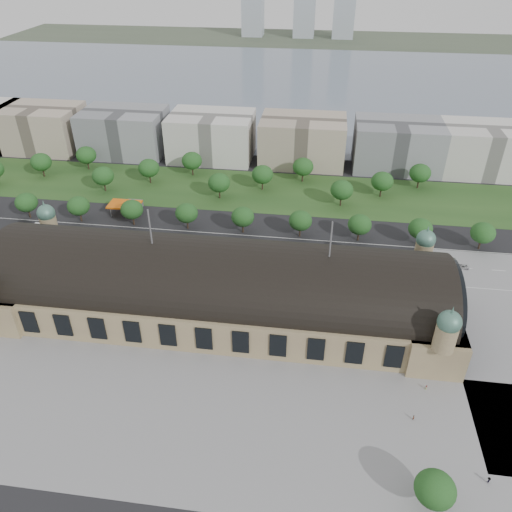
# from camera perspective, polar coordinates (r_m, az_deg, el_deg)

# --- Properties ---
(ground) EXTENTS (900.00, 900.00, 0.00)m
(ground) POSITION_cam_1_polar(r_m,az_deg,el_deg) (169.15, -4.32, -6.39)
(ground) COLOR black
(ground) RESTS_ON ground
(station) EXTENTS (150.00, 48.40, 44.30)m
(station) POSITION_cam_1_polar(r_m,az_deg,el_deg) (162.77, -4.47, -3.61)
(station) COLOR tan
(station) RESTS_ON ground
(plaza_south) EXTENTS (190.00, 48.00, 0.12)m
(plaza_south) POSITION_cam_1_polar(r_m,az_deg,el_deg) (137.50, -3.83, -18.49)
(plaza_south) COLOR gray
(plaza_south) RESTS_ON ground
(road_slab) EXTENTS (260.00, 26.00, 0.10)m
(road_slab) POSITION_cam_1_polar(r_m,az_deg,el_deg) (203.17, -7.74, 0.96)
(road_slab) COLOR black
(road_slab) RESTS_ON ground
(grass_belt) EXTENTS (300.00, 45.00, 0.10)m
(grass_belt) POSITION_cam_1_polar(r_m,az_deg,el_deg) (248.86, -3.48, 7.64)
(grass_belt) COLOR #22451B
(grass_belt) RESTS_ON ground
(petrol_station) EXTENTS (14.00, 13.00, 5.05)m
(petrol_station) POSITION_cam_1_polar(r_m,az_deg,el_deg) (234.34, -14.22, 5.70)
(petrol_station) COLOR orange
(petrol_station) RESTS_ON ground
(lake) EXTENTS (700.00, 320.00, 0.08)m
(lake) POSITION_cam_1_polar(r_m,az_deg,el_deg) (439.16, 3.81, 19.13)
(lake) COLOR slate
(lake) RESTS_ON ground
(far_shore) EXTENTS (700.00, 120.00, 0.14)m
(far_shore) POSITION_cam_1_polar(r_m,az_deg,el_deg) (634.58, 5.38, 23.51)
(far_shore) COLOR #44513D
(far_shore) RESTS_ON ground
(far_tower_right) EXTENTS (24.00, 24.00, 75.00)m
(far_tower_right) POSITION_cam_1_polar(r_m,az_deg,el_deg) (638.67, 10.14, 26.66)
(far_tower_right) COLOR #9EA8B2
(far_tower_right) RESTS_ON ground
(office_1) EXTENTS (45.00, 32.00, 24.00)m
(office_1) POSITION_cam_1_polar(r_m,az_deg,el_deg) (319.74, -23.39, 13.29)
(office_1) COLOR #B3A28C
(office_1) RESTS_ON ground
(office_2) EXTENTS (45.00, 32.00, 24.00)m
(office_2) POSITION_cam_1_polar(r_m,az_deg,el_deg) (297.87, -14.80, 13.54)
(office_2) COLOR gray
(office_2) RESTS_ON ground
(office_3) EXTENTS (45.00, 32.00, 24.00)m
(office_3) POSITION_cam_1_polar(r_m,az_deg,el_deg) (283.24, -5.09, 13.48)
(office_3) COLOR silver
(office_3) RESTS_ON ground
(office_4) EXTENTS (45.00, 32.00, 24.00)m
(office_4) POSITION_cam_1_polar(r_m,az_deg,el_deg) (276.98, 5.34, 13.00)
(office_4) COLOR #B3A28C
(office_4) RESTS_ON ground
(office_5) EXTENTS (45.00, 32.00, 24.00)m
(office_5) POSITION_cam_1_polar(r_m,az_deg,el_deg) (279.67, 15.84, 12.10)
(office_5) COLOR gray
(office_5) RESTS_ON ground
(office_6) EXTENTS (45.00, 32.00, 24.00)m
(office_6) POSITION_cam_1_polar(r_m,az_deg,el_deg) (289.55, 24.80, 11.00)
(office_6) COLOR silver
(office_6) RESTS_ON ground
(tree_row_1) EXTENTS (9.60, 9.60, 11.52)m
(tree_row_1) POSITION_cam_1_polar(r_m,az_deg,el_deg) (241.40, -24.76, 5.57)
(tree_row_1) COLOR #2D2116
(tree_row_1) RESTS_ON ground
(tree_row_2) EXTENTS (9.60, 9.60, 11.52)m
(tree_row_2) POSITION_cam_1_polar(r_m,az_deg,el_deg) (229.78, -19.63, 5.41)
(tree_row_2) COLOR #2D2116
(tree_row_2) RESTS_ON ground
(tree_row_3) EXTENTS (9.60, 9.60, 11.52)m
(tree_row_3) POSITION_cam_1_polar(r_m,az_deg,el_deg) (220.17, -14.01, 5.18)
(tree_row_3) COLOR #2D2116
(tree_row_3) RESTS_ON ground
(tree_row_4) EXTENTS (9.60, 9.60, 11.52)m
(tree_row_4) POSITION_cam_1_polar(r_m,az_deg,el_deg) (212.85, -7.94, 4.88)
(tree_row_4) COLOR #2D2116
(tree_row_4) RESTS_ON ground
(tree_row_5) EXTENTS (9.60, 9.60, 11.52)m
(tree_row_5) POSITION_cam_1_polar(r_m,az_deg,el_deg) (208.06, -1.52, 4.49)
(tree_row_5) COLOR #2D2116
(tree_row_5) RESTS_ON ground
(tree_row_6) EXTENTS (9.60, 9.60, 11.52)m
(tree_row_6) POSITION_cam_1_polar(r_m,az_deg,el_deg) (205.97, 5.10, 4.04)
(tree_row_6) COLOR #2D2116
(tree_row_6) RESTS_ON ground
(tree_row_7) EXTENTS (9.60, 9.60, 11.52)m
(tree_row_7) POSITION_cam_1_polar(r_m,az_deg,el_deg) (206.66, 11.76, 3.53)
(tree_row_7) COLOR #2D2116
(tree_row_7) RESTS_ON ground
(tree_row_8) EXTENTS (9.60, 9.60, 11.52)m
(tree_row_8) POSITION_cam_1_polar(r_m,az_deg,el_deg) (210.11, 18.28, 2.99)
(tree_row_8) COLOR #2D2116
(tree_row_8) RESTS_ON ground
(tree_row_9) EXTENTS (9.60, 9.60, 11.52)m
(tree_row_9) POSITION_cam_1_polar(r_m,az_deg,el_deg) (216.19, 24.51, 2.43)
(tree_row_9) COLOR #2D2116
(tree_row_9) RESTS_ON ground
(tree_belt_1) EXTENTS (10.40, 10.40, 12.48)m
(tree_belt_1) POSITION_cam_1_polar(r_m,az_deg,el_deg) (281.07, -23.37, 9.84)
(tree_belt_1) COLOR #2D2116
(tree_belt_1) RESTS_ON ground
(tree_belt_2) EXTENTS (10.40, 10.40, 12.48)m
(tree_belt_2) POSITION_cam_1_polar(r_m,az_deg,el_deg) (281.90, -18.84, 10.87)
(tree_belt_2) COLOR #2D2116
(tree_belt_2) RESTS_ON ground
(tree_belt_3) EXTENTS (10.40, 10.40, 12.48)m
(tree_belt_3) POSITION_cam_1_polar(r_m,az_deg,el_deg) (254.07, -17.09, 8.75)
(tree_belt_3) COLOR #2D2116
(tree_belt_3) RESTS_ON ground
(tree_belt_4) EXTENTS (10.40, 10.40, 12.48)m
(tree_belt_4) POSITION_cam_1_polar(r_m,az_deg,el_deg) (257.24, -12.15, 9.80)
(tree_belt_4) COLOR #2D2116
(tree_belt_4) RESTS_ON ground
(tree_belt_5) EXTENTS (10.40, 10.40, 12.48)m
(tree_belt_5) POSITION_cam_1_polar(r_m,az_deg,el_deg) (262.30, -7.34, 10.75)
(tree_belt_5) COLOR #2D2116
(tree_belt_5) RESTS_ON ground
(tree_belt_6) EXTENTS (10.40, 10.40, 12.48)m
(tree_belt_6) POSITION_cam_1_polar(r_m,az_deg,el_deg) (236.76, -4.24, 8.35)
(tree_belt_6) COLOR #2D2116
(tree_belt_6) RESTS_ON ground
(tree_belt_7) EXTENTS (10.40, 10.40, 12.48)m
(tree_belt_7) POSITION_cam_1_polar(r_m,az_deg,el_deg) (244.63, 0.74, 9.30)
(tree_belt_7) COLOR #2D2116
(tree_belt_7) RESTS_ON ground
(tree_belt_8) EXTENTS (10.40, 10.40, 12.48)m
(tree_belt_8) POSITION_cam_1_polar(r_m,az_deg,el_deg) (254.24, 5.40, 10.12)
(tree_belt_8) COLOR #2D2116
(tree_belt_8) RESTS_ON ground
(tree_belt_9) EXTENTS (10.40, 10.40, 12.48)m
(tree_belt_9) POSITION_cam_1_polar(r_m,az_deg,el_deg) (232.50, 9.78, 7.45)
(tree_belt_9) COLOR #2D2116
(tree_belt_9) RESTS_ON ground
(tree_belt_10) EXTENTS (10.40, 10.40, 12.48)m
(tree_belt_10) POSITION_cam_1_polar(r_m,az_deg,el_deg) (244.97, 14.23, 8.28)
(tree_belt_10) COLOR #2D2116
(tree_belt_10) RESTS_ON ground
(tree_belt_11) EXTENTS (10.40, 10.40, 12.48)m
(tree_belt_11) POSITION_cam_1_polar(r_m,az_deg,el_deg) (258.79, 18.25, 8.99)
(tree_belt_11) COLOR #2D2116
(tree_belt_11) RESTS_ON ground
(tree_plaza_s) EXTENTS (9.00, 9.00, 10.64)m
(tree_plaza_s) POSITION_cam_1_polar(r_m,az_deg,el_deg) (124.87, 19.79, -23.80)
(tree_plaza_s) COLOR #2D2116
(tree_plaza_s) RESTS_ON ground
(traffic_car_0) EXTENTS (4.34, 2.19, 1.42)m
(traffic_car_0) POSITION_cam_1_polar(r_m,az_deg,el_deg) (224.88, -27.03, 0.92)
(traffic_car_0) COLOR silver
(traffic_car_0) RESTS_ON ground
(traffic_car_1) EXTENTS (4.33, 1.96, 1.38)m
(traffic_car_1) POSITION_cam_1_polar(r_m,az_deg,el_deg) (227.66, -22.34, 2.57)
(traffic_car_1) COLOR gray
(traffic_car_1) RESTS_ON ground
(traffic_car_2) EXTENTS (5.97, 2.79, 1.65)m
(traffic_car_2) POSITION_cam_1_polar(r_m,az_deg,el_deg) (215.37, -21.27, 1.06)
(traffic_car_2) COLOR black
(traffic_car_2) RESTS_ON ground
(traffic_car_3) EXTENTS (4.81, 2.29, 1.35)m
(traffic_car_3) POSITION_cam_1_polar(r_m,az_deg,el_deg) (202.73, -6.02, 1.24)
(traffic_car_3) COLOR maroon
(traffic_car_3) RESTS_ON ground
(traffic_car_4) EXTENTS (5.05, 2.50, 1.66)m
(traffic_car_4) POSITION_cam_1_polar(r_m,az_deg,el_deg) (196.88, -1.29, 0.42)
(traffic_car_4) COLOR #1A2949
(traffic_car_4) RESTS_ON ground
(traffic_car_5) EXTENTS (4.56, 1.78, 1.48)m
(traffic_car_5) POSITION_cam_1_polar(r_m,az_deg,el_deg) (199.20, 5.09, 0.69)
(traffic_car_5) COLOR #585C5F
(traffic_car_5) RESTS_ON ground
(traffic_car_6) EXTENTS (5.36, 2.76, 1.45)m
(traffic_car_6) POSITION_cam_1_polar(r_m,az_deg,el_deg) (204.42, 22.46, -1.10)
(traffic_car_6) COLOR silver
(traffic_car_6) RESTS_ON ground
(parked_car_0) EXTENTS (4.36, 2.88, 1.36)m
(parked_car_0) POSITION_cam_1_polar(r_m,az_deg,el_deg) (215.93, -24.22, 0.35)
(parked_car_0) COLOR black
(parked_car_0) RESTS_ON ground
(parked_car_1) EXTENTS (6.18, 4.94, 1.56)m
(parked_car_1) POSITION_cam_1_polar(r_m,az_deg,el_deg) (200.62, -18.20, -0.78)
(parked_car_1) COLOR maroon
(parked_car_1) RESTS_ON ground
(parked_car_2) EXTENTS (5.83, 5.15, 1.62)m
(parked_car_2) POSITION_cam_1_polar(r_m,az_deg,el_deg) (199.43, -17.39, -0.83)
(parked_car_2) COLOR #1A254A
(parked_car_2) RESTS_ON ground
(parked_car_3) EXTENTS (4.47, 3.73, 1.44)m
(parked_car_3) POSITION_cam_1_polar(r_m,az_deg,el_deg) (196.02, -14.38, -0.96)
(parked_car_3) COLOR #515458
(parked_car_3) RESTS_ON ground
(parked_car_4) EXTENTS (4.26, 3.03, 1.33)m
(parked_car_4) POSITION_cam_1_polar(r_m,az_deg,el_deg) (195.97, -15.00, -1.09)
(parked_car_4) COLOR #B9B9BB
(parked_car_4) RESTS_ON ground
(parked_car_5) EXTENTS (6.33, 5.89, 1.65)m
(parked_car_5) POSITION_cam_1_polar(r_m,az_deg,el_deg) (201.15, -16.36, -0.31)
(parked_car_5) COLOR #919599
(parked_car_5) RESTS_ON ground
(parked_car_6) EXTENTS (5.31, 4.84, 1.49)m
(parked_car_6) POSITION_cam_1_polar(r_m,az_deg,el_deg) (197.41, -15.56, -0.89)
(parked_car_6) COLOR black
(parked_car_6) RESTS_ON ground
(bus_west) EXTENTS (11.92, 3.90, 3.26)m
(bus_west) POSITION_cam_1_polar(r_m,az_deg,el_deg) (193.08, -3.80, -0.10)
(bus_west) COLOR #B31C27
(bus_west) RESTS_ON ground
(bus_mid) EXTENTS (13.05, 3.87, 3.59)m
(bus_mid) POSITION_cam_1_polar(r_m,az_deg,el_deg) (192.83, -2.96, -0.06)
(bus_mid) COLOR beige
(bus_mid) RESTS_ON ground
(bus_east) EXTENTS (12.11, 3.84, 3.32)m
(bus_east) POSITION_cam_1_polar(r_m,az_deg,el_deg) (187.09, 9.21, -1.73)
(bus_east) COLOR silver
(bus_east) RESTS_ON ground
(pedestrian_0) EXTENTS (0.83, 0.59, 1.55)m
(pedestrian_0) POSITION_cam_1_polar(r_m,az_deg,el_deg) (151.51, 18.87, -14.04)
(pedestrian_0) COLOR gray
(pedestrian_0) RESTS_ON ground
(pedestrian_1) EXTENTS (0.56, 0.70, 1.68)m
(pedestrian_1) POSITION_cam_1_polar(r_m,az_deg,el_deg) (143.24, 17.56, -17.21)
(pedestrian_1) COLOR gray
(pedestrian_1) RESTS_ON ground
(pedestrian_4) EXTENTS (1.36, 1.18, 1.97)m
(pedestrian_4) POSITION_cam_1_polar(r_m,az_deg,el_deg) (137.72, 25.04, -22.22)
(pedestrian_4) COLOR gray
(pedestrian_4) RESTS_ON ground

